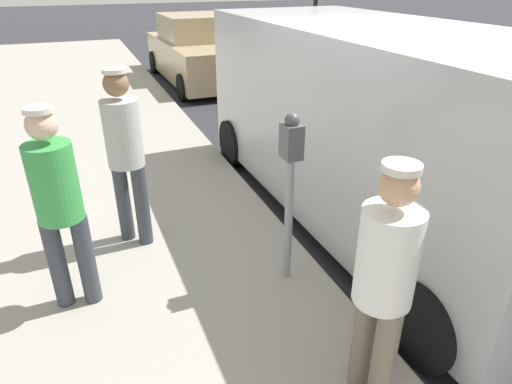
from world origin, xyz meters
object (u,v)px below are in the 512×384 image
object	(u,v)px
pedestrian_in_white	(384,278)
parked_van	(377,122)
parking_meter_near	(290,171)
parked_sedan_behind	(199,53)
pedestrian_in_green	(58,200)
pedestrian_in_gray	(125,149)

from	to	relation	value
pedestrian_in_white	parked_van	xyz separation A→B (m)	(-1.56, -2.27, 0.07)
parking_meter_near	parked_sedan_behind	size ratio (longest dim) A/B	0.34
parking_meter_near	pedestrian_in_green	distance (m)	1.80
parking_meter_near	pedestrian_in_gray	size ratio (longest dim) A/B	0.87
parking_meter_near	parked_van	world-z (taller)	parked_van
pedestrian_in_white	parked_sedan_behind	size ratio (longest dim) A/B	0.37
pedestrian_in_gray	parked_van	size ratio (longest dim) A/B	0.33
pedestrian_in_gray	pedestrian_in_green	bearing A→B (deg)	53.41
pedestrian_in_gray	parked_sedan_behind	bearing A→B (deg)	-109.96
parking_meter_near	parked_van	bearing A→B (deg)	-148.51
parking_meter_near	parked_sedan_behind	xyz separation A→B (m)	(-1.53, -8.57, -0.43)
pedestrian_in_green	pedestrian_in_gray	bearing A→B (deg)	-126.59
pedestrian_in_white	parked_van	world-z (taller)	parked_van
parking_meter_near	pedestrian_in_green	world-z (taller)	pedestrian_in_green
pedestrian_in_green	parked_sedan_behind	bearing A→B (deg)	-111.78
pedestrian_in_gray	pedestrian_in_green	world-z (taller)	pedestrian_in_gray
pedestrian_in_gray	parked_sedan_behind	world-z (taller)	pedestrian_in_gray
pedestrian_in_white	parked_sedan_behind	bearing A→B (deg)	-99.09
pedestrian_in_white	parked_van	size ratio (longest dim) A/B	0.31
parking_meter_near	parked_van	xyz separation A→B (m)	(-1.50, -0.92, -0.03)
pedestrian_in_gray	pedestrian_in_green	xyz separation A→B (m)	(0.59, 0.79, -0.05)
parked_sedan_behind	pedestrian_in_gray	bearing A→B (deg)	70.04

